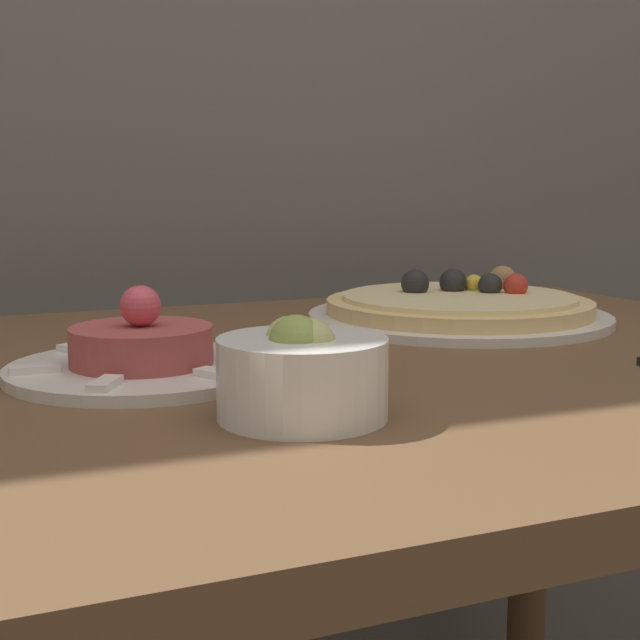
# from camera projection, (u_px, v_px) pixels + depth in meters

# --- Properties ---
(dining_table) EXTENTS (1.26, 0.83, 0.76)m
(dining_table) POSITION_uv_depth(u_px,v_px,m) (261.00, 472.00, 0.83)
(dining_table) COLOR brown
(dining_table) RESTS_ON ground_plane
(pizza_plate) EXTENTS (0.36, 0.36, 0.06)m
(pizza_plate) POSITION_uv_depth(u_px,v_px,m) (459.00, 308.00, 1.07)
(pizza_plate) COLOR silver
(pizza_plate) RESTS_ON dining_table
(tartare_plate) EXTENTS (0.23, 0.23, 0.08)m
(tartare_plate) POSITION_uv_depth(u_px,v_px,m) (142.00, 356.00, 0.77)
(tartare_plate) COLOR silver
(tartare_plate) RESTS_ON dining_table
(small_bowl) EXTENTS (0.12, 0.12, 0.07)m
(small_bowl) POSITION_uv_depth(u_px,v_px,m) (302.00, 372.00, 0.63)
(small_bowl) COLOR white
(small_bowl) RESTS_ON dining_table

